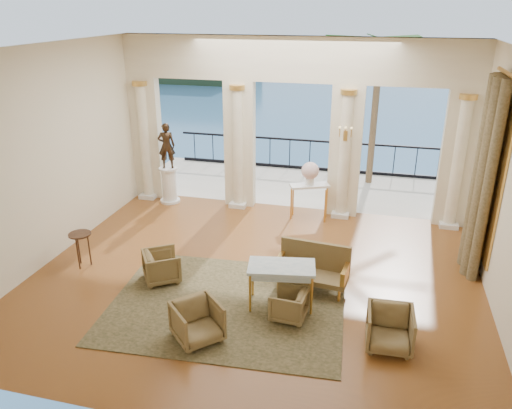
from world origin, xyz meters
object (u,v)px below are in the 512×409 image
(settee, at_px, (313,267))
(statue, at_px, (167,146))
(game_table, at_px, (282,270))
(console_table, at_px, (309,190))
(armchair_c, at_px, (289,303))
(side_table, at_px, (80,238))
(armchair_b, at_px, (390,327))
(armchair_d, at_px, (162,265))
(pedestal, at_px, (169,186))
(armchair_a, at_px, (197,320))

(settee, distance_m, statue, 5.92)
(game_table, distance_m, console_table, 4.13)
(armchair_c, xyz_separation_m, settee, (0.26, 1.12, 0.15))
(game_table, bearing_deg, side_table, 164.93)
(armchair_b, relative_size, armchair_c, 1.22)
(armchair_d, xyz_separation_m, pedestal, (-1.58, 4.04, 0.14))
(settee, relative_size, console_table, 1.37)
(armchair_d, bearing_deg, game_table, -130.54)
(statue, distance_m, side_table, 4.04)
(armchair_d, distance_m, console_table, 4.54)
(console_table, bearing_deg, armchair_d, -145.37)
(armchair_d, xyz_separation_m, statue, (-1.58, 4.04, 1.29))
(armchair_c, distance_m, armchair_d, 2.80)
(game_table, height_order, statue, statue)
(game_table, xyz_separation_m, console_table, (-0.12, 4.13, 0.03))
(armchair_a, xyz_separation_m, console_table, (1.01, 5.48, 0.40))
(armchair_a, xyz_separation_m, side_table, (-3.26, 1.77, 0.28))
(settee, bearing_deg, console_table, 106.08)
(armchair_a, relative_size, console_table, 0.71)
(side_table, bearing_deg, game_table, -5.45)
(armchair_b, bearing_deg, armchair_c, 164.65)
(armchair_c, relative_size, console_table, 0.58)
(armchair_b, xyz_separation_m, armchair_d, (-4.45, 1.05, -0.03))
(armchair_a, xyz_separation_m, armchair_c, (1.35, 0.97, -0.07))
(pedestal, distance_m, side_table, 3.92)
(armchair_d, xyz_separation_m, side_table, (-1.88, 0.13, 0.30))
(armchair_c, xyz_separation_m, pedestal, (-4.31, 4.70, 0.18))
(armchair_a, bearing_deg, console_table, 34.24)
(armchair_b, relative_size, pedestal, 0.75)
(armchair_a, distance_m, side_table, 3.71)
(game_table, xyz_separation_m, pedestal, (-4.09, 4.33, -0.26))
(armchair_a, relative_size, side_table, 0.98)
(armchair_a, relative_size, armchair_d, 1.07)
(settee, xyz_separation_m, console_table, (-0.60, 3.38, 0.32))
(armchair_a, distance_m, game_table, 1.80)
(pedestal, height_order, console_table, pedestal)
(armchair_c, relative_size, game_table, 0.47)
(statue, relative_size, side_table, 1.65)
(armchair_b, bearing_deg, settee, 131.55)
(armchair_b, xyz_separation_m, statue, (-6.04, 5.09, 1.26))
(pedestal, bearing_deg, statue, 45.00)
(console_table, bearing_deg, armchair_a, -124.02)
(armchair_a, xyz_separation_m, armchair_b, (3.08, 0.58, 0.00))
(armchair_a, distance_m, settee, 2.65)
(settee, distance_m, console_table, 3.44)
(armchair_b, distance_m, armchair_d, 4.58)
(settee, bearing_deg, pedestal, 148.00)
(armchair_d, relative_size, side_table, 0.92)
(armchair_d, height_order, side_table, side_table)
(statue, bearing_deg, console_table, 157.79)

